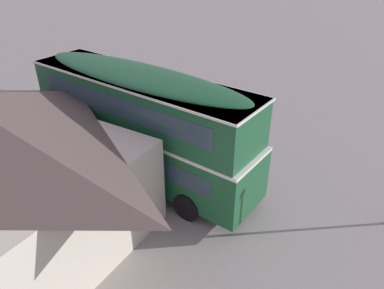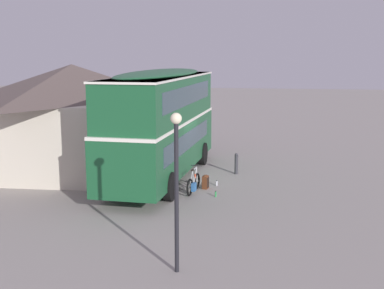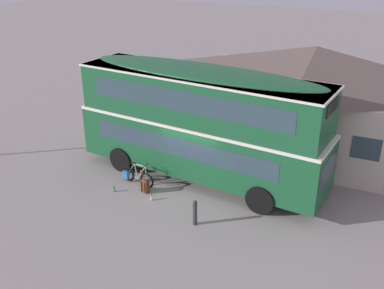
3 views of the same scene
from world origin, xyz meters
TOP-DOWN VIEW (x-y plane):
  - ground_plane at (0.00, 0.00)m, footprint 120.00×120.00m
  - double_decker_bus at (-0.12, 0.66)m, footprint 10.62×3.08m
  - touring_bicycle at (-2.20, -1.06)m, footprint 1.71×0.46m
  - backpack_on_ground at (-1.50, -1.44)m, footprint 0.35×0.30m
  - water_bottle_clear_plastic at (-0.95, -1.85)m, footprint 0.07×0.07m
  - water_bottle_green_metal at (-2.63, -2.00)m, footprint 0.07×0.07m
  - pub_building at (3.02, 5.99)m, footprint 12.18×7.60m
  - kerb_bollard at (1.29, -2.50)m, footprint 0.16×0.16m

SIDE VIEW (x-z plane):
  - ground_plane at x=0.00m, z-range 0.00..0.00m
  - water_bottle_clear_plastic at x=-0.95m, z-range -0.01..0.22m
  - water_bottle_green_metal at x=-2.63m, z-range -0.01..0.22m
  - backpack_on_ground at x=-1.50m, z-range 0.01..0.59m
  - touring_bicycle at x=-2.20m, z-range -0.13..0.87m
  - kerb_bollard at x=1.29m, z-range 0.01..0.98m
  - pub_building at x=3.02m, z-range 0.05..4.98m
  - double_decker_bus at x=-0.12m, z-range 0.25..5.04m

